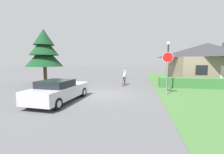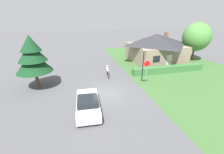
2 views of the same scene
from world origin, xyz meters
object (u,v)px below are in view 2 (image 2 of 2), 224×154
at_px(stop_sign, 147,68).
at_px(street_lamp, 143,61).
at_px(cottage_house, 156,47).
at_px(conifer_tall_near, 32,57).
at_px(sedan_left_lane, 88,104).
at_px(cyclist, 108,72).
at_px(deciduous_tree_right, 197,37).

xyz_separation_m(stop_sign, street_lamp, (0.25, 1.43, 0.37)).
distance_m(cottage_house, conifer_tall_near, 18.61).
bearing_deg(cottage_house, sedan_left_lane, -139.41).
distance_m(cyclist, stop_sign, 5.30).
height_order(cyclist, stop_sign, stop_sign).
height_order(conifer_tall_near, deciduous_tree_right, deciduous_tree_right).
distance_m(sedan_left_lane, conifer_tall_near, 8.04).
distance_m(sedan_left_lane, deciduous_tree_right, 22.37).
bearing_deg(deciduous_tree_right, conifer_tall_near, -168.23).
xyz_separation_m(cottage_house, stop_sign, (-6.03, -8.89, -0.24)).
bearing_deg(cyclist, sedan_left_lane, 158.51).
relative_size(stop_sign, conifer_tall_near, 0.54).
xyz_separation_m(cyclist, street_lamp, (3.68, -2.34, 1.81)).
bearing_deg(deciduous_tree_right, cyclist, -166.36).
relative_size(cottage_house, stop_sign, 2.90).
height_order(sedan_left_lane, conifer_tall_near, conifer_tall_near).
xyz_separation_m(sedan_left_lane, deciduous_tree_right, (19.30, 10.78, 3.40)).
bearing_deg(cyclist, conifer_tall_near, 101.26).
relative_size(cyclist, street_lamp, 0.45).
xyz_separation_m(stop_sign, deciduous_tree_right, (12.70, 7.69, 1.88)).
distance_m(cyclist, street_lamp, 4.73).
distance_m(street_lamp, conifer_tall_near, 11.82).
bearing_deg(conifer_tall_near, cottage_house, 19.64).
xyz_separation_m(conifer_tall_near, deciduous_tree_right, (24.17, 5.04, 0.56)).
bearing_deg(cottage_house, street_lamp, -130.64).
relative_size(cottage_house, sedan_left_lane, 1.98).
distance_m(conifer_tall_near, deciduous_tree_right, 24.69).
height_order(cottage_house, deciduous_tree_right, deciduous_tree_right).
xyz_separation_m(cyclist, conifer_tall_near, (-8.04, -1.12, 2.76)).
bearing_deg(stop_sign, street_lamp, -94.67).
distance_m(cyclist, conifer_tall_near, 8.57).
height_order(cottage_house, cyclist, cottage_house).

